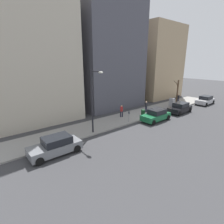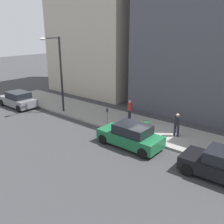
% 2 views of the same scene
% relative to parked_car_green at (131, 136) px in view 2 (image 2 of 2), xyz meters
% --- Properties ---
extents(ground_plane, '(120.00, 120.00, 0.00)m').
position_rel_parked_car_green_xyz_m(ground_plane, '(1.16, -0.23, -0.74)').
color(ground_plane, '#38383A').
extents(sidewalk, '(4.00, 36.00, 0.15)m').
position_rel_parked_car_green_xyz_m(sidewalk, '(3.16, -0.23, -0.66)').
color(sidewalk, gray).
rests_on(sidewalk, ground).
extents(parked_car_green, '(1.93, 4.21, 1.52)m').
position_rel_parked_car_green_xyz_m(parked_car_green, '(0.00, 0.00, 0.00)').
color(parked_car_green, '#196038').
rests_on(parked_car_green, ground).
extents(parked_car_grey, '(1.94, 4.21, 1.52)m').
position_rel_parked_car_green_xyz_m(parked_car_grey, '(0.07, 13.48, 0.00)').
color(parked_car_grey, slate).
rests_on(parked_car_grey, ground).
extents(parking_meter, '(0.14, 0.10, 1.35)m').
position_rel_parked_car_green_xyz_m(parking_meter, '(1.61, 3.37, 0.24)').
color(parking_meter, slate).
rests_on(parking_meter, sidewalk).
extents(streetlamp, '(1.97, 0.32, 6.50)m').
position_rel_parked_car_green_xyz_m(streetlamp, '(1.44, 8.69, 3.28)').
color(streetlamp, black).
rests_on(streetlamp, sidewalk).
extents(trash_bin, '(0.56, 0.56, 0.90)m').
position_rel_parked_car_green_xyz_m(trash_bin, '(2.06, 0.15, -0.14)').
color(trash_bin, '#14381E').
rests_on(trash_bin, sidewalk).
extents(pedestrian_midblock, '(0.36, 0.40, 1.66)m').
position_rel_parked_car_green_xyz_m(pedestrian_midblock, '(3.05, -1.69, 0.35)').
color(pedestrian_midblock, '#1E1E2D').
rests_on(pedestrian_midblock, sidewalk).
extents(pedestrian_far_corner, '(0.36, 0.36, 1.66)m').
position_rel_parked_car_green_xyz_m(pedestrian_far_corner, '(3.65, 2.72, 0.35)').
color(pedestrian_far_corner, '#1E1E2D').
rests_on(pedestrian_far_corner, sidewalk).
extents(office_block_center, '(10.77, 10.77, 18.03)m').
position_rel_parked_car_green_xyz_m(office_block_center, '(12.04, -0.29, 8.28)').
color(office_block_center, '#4C4C56').
rests_on(office_block_center, ground).
extents(office_tower_right, '(10.84, 10.84, 21.02)m').
position_rel_parked_car_green_xyz_m(office_tower_right, '(12.08, 12.04, 9.77)').
color(office_tower_right, '#BCB29E').
rests_on(office_tower_right, ground).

